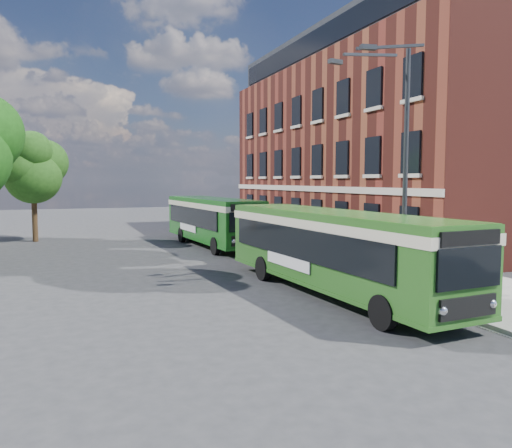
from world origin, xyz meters
name	(u,v)px	position (x,y,z in m)	size (l,w,h in m)	color
ground	(258,288)	(0.00, 0.00, 0.00)	(120.00, 120.00, 0.00)	#2C2C2F
pavement	(320,250)	(7.00, 8.00, 0.07)	(6.00, 48.00, 0.15)	gray
kerb_line	(272,254)	(3.95, 8.00, 0.01)	(0.12, 48.00, 0.01)	beige
brick_office	(382,140)	(14.00, 12.00, 6.97)	(12.10, 26.00, 14.20)	maroon
street_lamp	(398,163)	(4.84, -2.00, 4.79)	(2.96, 2.38, 9.00)	#313335
bus_stop_sign	(453,257)	(5.60, -4.20, 1.51)	(0.35, 0.08, 2.52)	#313335
bus_front	(332,244)	(2.11, -1.96, 1.83)	(3.35, 12.54, 3.02)	#29621D
bus_rear	(212,217)	(1.79, 12.51, 1.83)	(3.33, 11.31, 3.02)	#155A16
pedestrian_a	(401,266)	(4.60, -2.68, 0.98)	(0.61, 0.40, 1.66)	black
pedestrian_b	(435,269)	(5.32, -3.65, 0.98)	(0.81, 0.63, 1.66)	black
tree_right	(34,168)	(-8.69, 18.98, 4.99)	(4.36, 4.14, 7.36)	#372514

